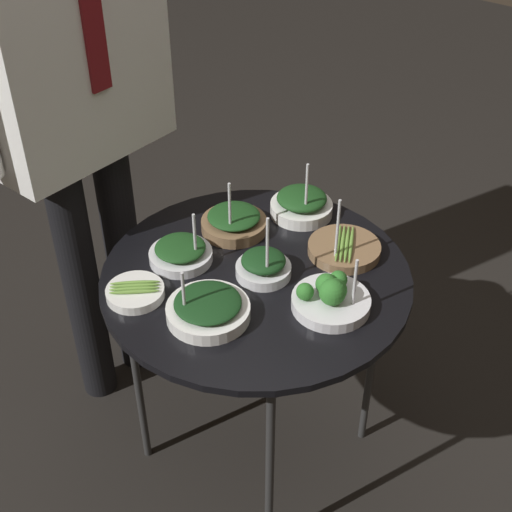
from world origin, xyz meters
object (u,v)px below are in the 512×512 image
object	(u,v)px
serving_cart	(256,286)
bowl_spinach_near_rim	(263,266)
waiter_figure	(68,64)
bowl_spinach_mid_left	(181,253)
bowl_asparagus_back_right	(135,292)
bowl_spinach_center	(234,222)
bowl_spinach_far_rim	(302,204)
bowl_spinach_back_left	(208,309)
bowl_broccoli_mid_right	(331,296)
bowl_asparagus_front_left	(344,248)

from	to	relation	value
serving_cart	bowl_spinach_near_rim	bearing A→B (deg)	-69.60
serving_cart	waiter_figure	size ratio (longest dim) A/B	0.45
bowl_spinach_mid_left	bowl_asparagus_back_right	size ratio (longest dim) A/B	1.15
bowl_spinach_near_rim	bowl_spinach_center	world-z (taller)	bowl_spinach_near_rim
bowl_spinach_near_rim	waiter_figure	size ratio (longest dim) A/B	0.11
bowl_spinach_mid_left	bowl_spinach_far_rim	world-z (taller)	bowl_spinach_far_rim
bowl_spinach_back_left	bowl_asparagus_back_right	xyz separation A→B (m)	(-0.05, 0.17, -0.01)
bowl_broccoli_mid_right	bowl_spinach_center	distance (m)	0.36
bowl_spinach_mid_left	waiter_figure	bearing A→B (deg)	86.53
bowl_broccoli_mid_right	bowl_asparagus_back_right	bearing A→B (deg)	124.53
bowl_spinach_mid_left	bowl_spinach_center	bearing A→B (deg)	-5.93
bowl_spinach_back_left	bowl_spinach_far_rim	bearing A→B (deg)	10.00
bowl_spinach_mid_left	bowl_spinach_back_left	distance (m)	0.21
bowl_spinach_far_rim	bowl_asparagus_back_right	xyz separation A→B (m)	(-0.49, 0.09, -0.02)
bowl_spinach_mid_left	bowl_spinach_center	size ratio (longest dim) A/B	0.91
bowl_spinach_back_left	bowl_asparagus_front_left	size ratio (longest dim) A/B	1.02
bowl_spinach_far_rim	waiter_figure	xyz separation A→B (m)	(-0.31, 0.45, 0.36)
bowl_spinach_center	bowl_spinach_near_rim	bearing A→B (deg)	-118.77
bowl_spinach_near_rim	bowl_spinach_center	distance (m)	0.19
serving_cart	bowl_spinach_mid_left	world-z (taller)	bowl_spinach_mid_left
bowl_asparagus_back_right	bowl_spinach_far_rim	bearing A→B (deg)	-10.61
serving_cart	bowl_spinach_mid_left	size ratio (longest dim) A/B	4.80
bowl_spinach_near_rim	bowl_broccoli_mid_right	bearing A→B (deg)	-88.26
bowl_spinach_mid_left	bowl_asparagus_front_left	world-z (taller)	bowl_asparagus_front_left
bowl_spinach_near_rim	waiter_figure	distance (m)	0.64
serving_cart	bowl_asparagus_front_left	world-z (taller)	bowl_asparagus_front_left
bowl_spinach_back_left	bowl_asparagus_back_right	world-z (taller)	bowl_spinach_back_left
bowl_spinach_mid_left	bowl_spinach_back_left	world-z (taller)	bowl_spinach_mid_left
bowl_broccoli_mid_right	bowl_spinach_back_left	xyz separation A→B (m)	(-0.19, 0.18, -0.01)
bowl_spinach_near_rim	bowl_asparagus_front_left	bearing A→B (deg)	-27.60
bowl_spinach_far_rim	bowl_spinach_near_rim	bearing A→B (deg)	-162.59
serving_cart	bowl_broccoli_mid_right	distance (m)	0.21
bowl_spinach_far_rim	bowl_asparagus_back_right	size ratio (longest dim) A/B	1.33
bowl_broccoli_mid_right	bowl_spinach_center	bearing A→B (deg)	76.07
bowl_broccoli_mid_right	bowl_spinach_near_rim	xyz separation A→B (m)	(-0.01, 0.18, -0.00)
waiter_figure	bowl_asparagus_back_right	bearing A→B (deg)	-116.65
bowl_spinach_near_rim	bowl_asparagus_front_left	xyz separation A→B (m)	(0.19, -0.10, -0.01)
bowl_spinach_mid_left	bowl_broccoli_mid_right	xyz separation A→B (m)	(0.08, -0.36, 0.01)
bowl_spinach_back_left	bowl_spinach_near_rim	xyz separation A→B (m)	(0.18, -0.00, 0.00)
bowl_spinach_center	waiter_figure	world-z (taller)	waiter_figure
bowl_spinach_far_rim	serving_cart	bearing A→B (deg)	-166.41
bowl_spinach_back_left	bowl_spinach_far_rim	xyz separation A→B (m)	(0.44, 0.08, 0.01)
bowl_spinach_back_left	bowl_broccoli_mid_right	bearing A→B (deg)	-43.81
waiter_figure	bowl_spinach_back_left	bearing A→B (deg)	-103.55
bowl_spinach_mid_left	bowl_broccoli_mid_right	world-z (taller)	bowl_broccoli_mid_right
bowl_spinach_back_left	waiter_figure	size ratio (longest dim) A/B	0.11
bowl_asparagus_front_left	waiter_figure	xyz separation A→B (m)	(-0.24, 0.62, 0.37)
bowl_spinach_back_left	waiter_figure	xyz separation A→B (m)	(0.13, 0.52, 0.36)
waiter_figure	serving_cart	bearing A→B (deg)	-84.18
bowl_asparagus_back_right	bowl_broccoli_mid_right	bearing A→B (deg)	-55.47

